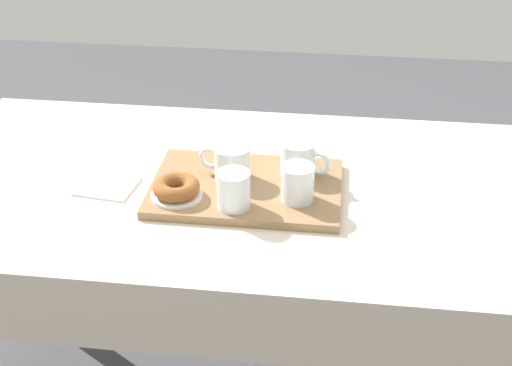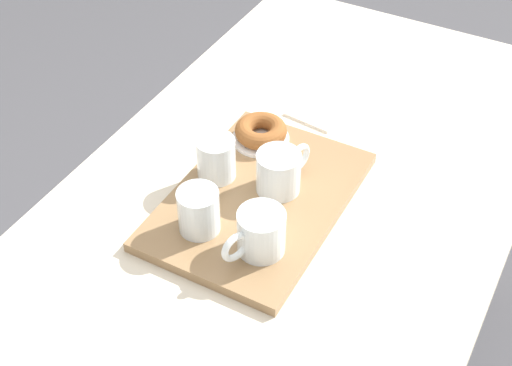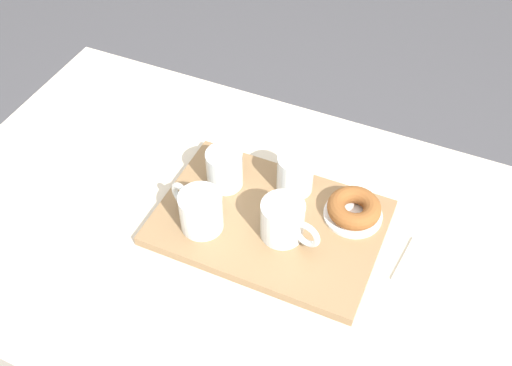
{
  "view_description": "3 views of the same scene",
  "coord_description": "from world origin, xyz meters",
  "px_view_note": "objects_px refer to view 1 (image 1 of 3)",
  "views": [
    {
      "loc": [
        -0.25,
        1.44,
        1.63
      ],
      "look_at": [
        -0.08,
        0.08,
        0.82
      ],
      "focal_mm": 50.54,
      "sensor_mm": 36.0,
      "label": 1
    },
    {
      "loc": [
        -0.89,
        -0.41,
        1.69
      ],
      "look_at": [
        -0.06,
        0.04,
        0.83
      ],
      "focal_mm": 49.75,
      "sensor_mm": 36.0,
      "label": 2
    },
    {
      "loc": [
        0.23,
        -0.65,
        1.7
      ],
      "look_at": [
        -0.1,
        0.08,
        0.83
      ],
      "focal_mm": 42.27,
      "sensor_mm": 36.0,
      "label": 3
    }
  ],
  "objects_px": {
    "tea_mug_left": "(231,164)",
    "water_glass_far": "(298,184)",
    "tea_mug_right": "(299,159)",
    "dining_table": "(228,219)",
    "paper_napkin": "(107,186)",
    "serving_tray": "(246,188)",
    "water_glass_near": "(234,191)",
    "sugar_donut_left": "(176,187)",
    "donut_plate_left": "(177,195)"
  },
  "relations": [
    {
      "from": "tea_mug_left",
      "to": "water_glass_far",
      "type": "height_order",
      "value": "water_glass_far"
    },
    {
      "from": "tea_mug_right",
      "to": "water_glass_far",
      "type": "relative_size",
      "value": 1.46
    },
    {
      "from": "dining_table",
      "to": "paper_napkin",
      "type": "relative_size",
      "value": 11.28
    },
    {
      "from": "serving_tray",
      "to": "water_glass_near",
      "type": "relative_size",
      "value": 5.2
    },
    {
      "from": "serving_tray",
      "to": "sugar_donut_left",
      "type": "relative_size",
      "value": 4.14
    },
    {
      "from": "water_glass_near",
      "to": "water_glass_far",
      "type": "bearing_deg",
      "value": -161.25
    },
    {
      "from": "serving_tray",
      "to": "sugar_donut_left",
      "type": "bearing_deg",
      "value": 26.65
    },
    {
      "from": "serving_tray",
      "to": "tea_mug_right",
      "type": "height_order",
      "value": "tea_mug_right"
    },
    {
      "from": "dining_table",
      "to": "tea_mug_left",
      "type": "relative_size",
      "value": 11.87
    },
    {
      "from": "dining_table",
      "to": "donut_plate_left",
      "type": "bearing_deg",
      "value": 49.72
    },
    {
      "from": "serving_tray",
      "to": "water_glass_far",
      "type": "relative_size",
      "value": 5.2
    },
    {
      "from": "tea_mug_right",
      "to": "water_glass_near",
      "type": "height_order",
      "value": "water_glass_near"
    },
    {
      "from": "paper_napkin",
      "to": "serving_tray",
      "type": "bearing_deg",
      "value": -176.43
    },
    {
      "from": "tea_mug_right",
      "to": "sugar_donut_left",
      "type": "xyz_separation_m",
      "value": [
        0.26,
        0.14,
        -0.01
      ]
    },
    {
      "from": "dining_table",
      "to": "donut_plate_left",
      "type": "distance_m",
      "value": 0.19
    },
    {
      "from": "sugar_donut_left",
      "to": "dining_table",
      "type": "bearing_deg",
      "value": -130.28
    },
    {
      "from": "serving_tray",
      "to": "water_glass_near",
      "type": "bearing_deg",
      "value": 81.9
    },
    {
      "from": "serving_tray",
      "to": "tea_mug_left",
      "type": "height_order",
      "value": "tea_mug_left"
    },
    {
      "from": "tea_mug_right",
      "to": "donut_plate_left",
      "type": "distance_m",
      "value": 0.3
    },
    {
      "from": "serving_tray",
      "to": "tea_mug_right",
      "type": "xyz_separation_m",
      "value": [
        -0.11,
        -0.07,
        0.05
      ]
    },
    {
      "from": "tea_mug_right",
      "to": "donut_plate_left",
      "type": "relative_size",
      "value": 1.06
    },
    {
      "from": "serving_tray",
      "to": "tea_mug_right",
      "type": "distance_m",
      "value": 0.14
    },
    {
      "from": "water_glass_far",
      "to": "donut_plate_left",
      "type": "bearing_deg",
      "value": 4.65
    },
    {
      "from": "tea_mug_left",
      "to": "donut_plate_left",
      "type": "bearing_deg",
      "value": 41.72
    },
    {
      "from": "serving_tray",
      "to": "sugar_donut_left",
      "type": "xyz_separation_m",
      "value": [
        0.15,
        0.07,
        0.03
      ]
    },
    {
      "from": "dining_table",
      "to": "serving_tray",
      "type": "xyz_separation_m",
      "value": [
        -0.05,
        0.04,
        0.11
      ]
    },
    {
      "from": "water_glass_far",
      "to": "tea_mug_right",
      "type": "bearing_deg",
      "value": -86.95
    },
    {
      "from": "water_glass_far",
      "to": "donut_plate_left",
      "type": "distance_m",
      "value": 0.27
    },
    {
      "from": "serving_tray",
      "to": "water_glass_near",
      "type": "height_order",
      "value": "water_glass_near"
    },
    {
      "from": "donut_plate_left",
      "to": "paper_napkin",
      "type": "relative_size",
      "value": 0.88
    },
    {
      "from": "sugar_donut_left",
      "to": "tea_mug_left",
      "type": "bearing_deg",
      "value": -138.28
    },
    {
      "from": "tea_mug_left",
      "to": "paper_napkin",
      "type": "distance_m",
      "value": 0.3
    },
    {
      "from": "dining_table",
      "to": "serving_tray",
      "type": "height_order",
      "value": "serving_tray"
    },
    {
      "from": "serving_tray",
      "to": "donut_plate_left",
      "type": "height_order",
      "value": "donut_plate_left"
    },
    {
      "from": "sugar_donut_left",
      "to": "paper_napkin",
      "type": "height_order",
      "value": "sugar_donut_left"
    },
    {
      "from": "serving_tray",
      "to": "water_glass_far",
      "type": "height_order",
      "value": "water_glass_far"
    },
    {
      "from": "dining_table",
      "to": "water_glass_far",
      "type": "distance_m",
      "value": 0.25
    },
    {
      "from": "dining_table",
      "to": "water_glass_near",
      "type": "xyz_separation_m",
      "value": [
        -0.04,
        0.14,
        0.16
      ]
    },
    {
      "from": "paper_napkin",
      "to": "water_glass_far",
      "type": "bearing_deg",
      "value": 175.99
    },
    {
      "from": "water_glass_near",
      "to": "paper_napkin",
      "type": "xyz_separation_m",
      "value": [
        0.31,
        -0.08,
        -0.06
      ]
    },
    {
      "from": "water_glass_near",
      "to": "sugar_donut_left",
      "type": "distance_m",
      "value": 0.13
    },
    {
      "from": "tea_mug_left",
      "to": "water_glass_near",
      "type": "xyz_separation_m",
      "value": [
        -0.02,
        0.12,
        -0.0
      ]
    },
    {
      "from": "water_glass_near",
      "to": "tea_mug_right",
      "type": "bearing_deg",
      "value": -128.27
    },
    {
      "from": "sugar_donut_left",
      "to": "paper_napkin",
      "type": "distance_m",
      "value": 0.19
    },
    {
      "from": "serving_tray",
      "to": "donut_plate_left",
      "type": "xyz_separation_m",
      "value": [
        0.15,
        0.07,
        0.01
      ]
    },
    {
      "from": "water_glass_far",
      "to": "tea_mug_left",
      "type": "bearing_deg",
      "value": -25.25
    },
    {
      "from": "sugar_donut_left",
      "to": "water_glass_far",
      "type": "bearing_deg",
      "value": -175.35
    },
    {
      "from": "donut_plate_left",
      "to": "sugar_donut_left",
      "type": "relative_size",
      "value": 1.1
    },
    {
      "from": "sugar_donut_left",
      "to": "water_glass_near",
      "type": "bearing_deg",
      "value": 169.68
    },
    {
      "from": "tea_mug_right",
      "to": "sugar_donut_left",
      "type": "relative_size",
      "value": 1.16
    }
  ]
}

